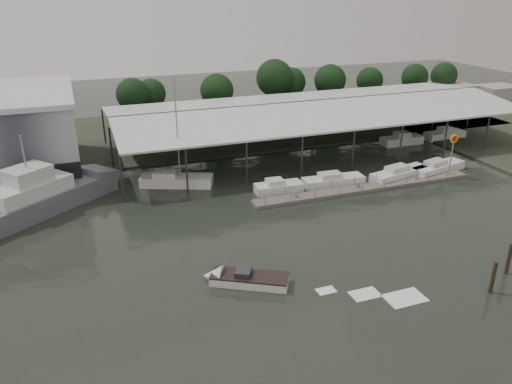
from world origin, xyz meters
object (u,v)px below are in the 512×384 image
object	(u,v)px
shell_fuel_sign	(453,147)
white_sailboat	(175,180)
speedboat_underway	(242,279)
grey_trawler	(42,197)

from	to	relation	value
shell_fuel_sign	white_sailboat	xyz separation A→B (m)	(-32.61, 9.18, -3.27)
shell_fuel_sign	speedboat_underway	size ratio (longest dim) A/B	0.34
grey_trawler	white_sailboat	distance (m)	14.89
white_sailboat	speedboat_underway	world-z (taller)	white_sailboat
shell_fuel_sign	speedboat_underway	bearing A→B (deg)	-156.66
shell_fuel_sign	white_sailboat	bearing A→B (deg)	164.27
grey_trawler	white_sailboat	world-z (taller)	white_sailboat
grey_trawler	speedboat_underway	bearing A→B (deg)	-91.24
grey_trawler	speedboat_underway	world-z (taller)	grey_trawler
shell_fuel_sign	white_sailboat	distance (m)	34.03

